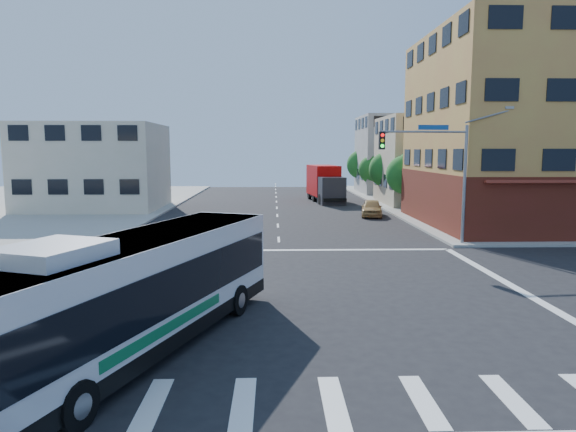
{
  "coord_description": "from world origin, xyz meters",
  "views": [
    {
      "loc": [
        -0.32,
        -18.71,
        5.53
      ],
      "look_at": [
        0.35,
        4.73,
        2.54
      ],
      "focal_mm": 32.0,
      "sensor_mm": 36.0,
      "label": 1
    }
  ],
  "objects": [
    {
      "name": "street_tree_a",
      "position": [
        11.9,
        27.92,
        3.59
      ],
      "size": [
        3.6,
        3.6,
        5.53
      ],
      "color": "#3D2916",
      "rests_on": "ground"
    },
    {
      "name": "ground",
      "position": [
        0.0,
        0.0,
        0.0
      ],
      "size": [
        120.0,
        120.0,
        0.0
      ],
      "primitive_type": "plane",
      "color": "black",
      "rests_on": "ground"
    },
    {
      "name": "building_west",
      "position": [
        -17.02,
        29.98,
        4.01
      ],
      "size": [
        12.06,
        10.06,
        8.0
      ],
      "color": "beige",
      "rests_on": "ground"
    },
    {
      "name": "box_truck",
      "position": [
        5.31,
        36.95,
        1.9
      ],
      "size": [
        3.56,
        8.97,
        3.93
      ],
      "rotation": [
        0.0,
        0.0,
        0.12
      ],
      "color": "#25252A",
      "rests_on": "ground"
    },
    {
      "name": "parked_car",
      "position": [
        8.01,
        24.26,
        0.72
      ],
      "size": [
        2.42,
        4.45,
        1.43
      ],
      "primitive_type": "imported",
      "rotation": [
        0.0,
        0.0,
        -0.18
      ],
      "color": "tan",
      "rests_on": "ground"
    },
    {
      "name": "street_tree_c",
      "position": [
        11.9,
        43.92,
        3.46
      ],
      "size": [
        3.4,
        3.4,
        5.29
      ],
      "color": "#3D2916",
      "rests_on": "ground"
    },
    {
      "name": "building_east_far",
      "position": [
        16.98,
        47.98,
        5.01
      ],
      "size": [
        12.06,
        10.06,
        10.0
      ],
      "color": "#9E9E99",
      "rests_on": "ground"
    },
    {
      "name": "street_tree_d",
      "position": [
        11.9,
        51.92,
        3.88
      ],
      "size": [
        4.0,
        4.0,
        6.03
      ],
      "color": "#3D2916",
      "rests_on": "ground"
    },
    {
      "name": "transit_bus",
      "position": [
        -4.01,
        -5.0,
        1.73
      ],
      "size": [
        6.61,
        12.11,
        3.55
      ],
      "rotation": [
        0.0,
        0.0,
        -0.36
      ],
      "color": "black",
      "rests_on": "ground"
    },
    {
      "name": "building_east_near",
      "position": [
        16.98,
        33.98,
        4.51
      ],
      "size": [
        12.06,
        10.06,
        9.0
      ],
      "color": "tan",
      "rests_on": "ground"
    },
    {
      "name": "signal_mast_ne",
      "position": [
        9.08,
        10.62,
        4.98
      ],
      "size": [
        7.91,
        1.13,
        8.07
      ],
      "color": "gray",
      "rests_on": "ground"
    },
    {
      "name": "corner_building_ne",
      "position": [
        19.99,
        18.48,
        5.89
      ],
      "size": [
        18.1,
        15.44,
        14.0
      ],
      "color": "#B59041",
      "rests_on": "ground"
    },
    {
      "name": "street_tree_b",
      "position": [
        11.9,
        35.92,
        3.75
      ],
      "size": [
        3.8,
        3.8,
        5.79
      ],
      "color": "#3D2916",
      "rests_on": "ground"
    }
  ]
}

